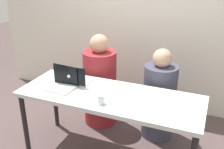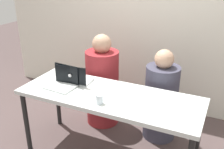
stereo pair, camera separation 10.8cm
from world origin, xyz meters
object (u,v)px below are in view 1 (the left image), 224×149
at_px(laptop_front_left, 62,83).
at_px(water_glass_center, 101,100).
at_px(person_on_right, 159,99).
at_px(laptop_back_left, 73,79).
at_px(person_on_left, 100,85).

height_order(laptop_front_left, water_glass_center, laptop_front_left).
bearing_deg(person_on_right, water_glass_center, 70.96).
bearing_deg(laptop_back_left, person_on_left, -105.74).
height_order(person_on_right, water_glass_center, person_on_right).
bearing_deg(person_on_left, water_glass_center, 119.90).
bearing_deg(laptop_back_left, water_glass_center, 142.19).
bearing_deg(water_glass_center, laptop_back_left, 147.77).
relative_size(laptop_front_left, laptop_back_left, 0.84).
xyz_separation_m(person_on_right, laptop_back_left, (-0.82, -0.48, 0.30)).
bearing_deg(laptop_back_left, person_on_right, -155.38).
distance_m(person_on_left, laptop_front_left, 0.68).
relative_size(person_on_left, laptop_front_left, 3.77).
distance_m(person_on_right, water_glass_center, 0.89).
xyz_separation_m(person_on_left, water_glass_center, (0.37, -0.76, 0.26)).
relative_size(person_on_right, laptop_back_left, 2.94).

